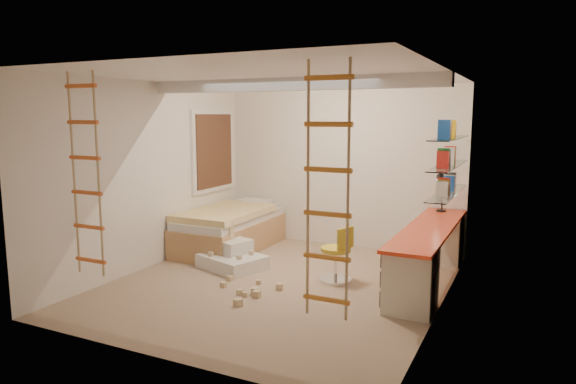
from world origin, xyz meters
The scene contains 15 objects.
floor centered at (0.00, 0.00, 0.00)m, with size 4.50×4.50×0.00m, color #977C61.
ceiling_beam centered at (0.00, 0.30, 2.52)m, with size 4.00×0.18×0.16m, color white.
window_frame centered at (-1.97, 1.50, 1.55)m, with size 0.06×1.15×1.35m, color white.
window_blind centered at (-1.93, 1.50, 1.55)m, with size 0.02×1.00×1.20m, color #4C2D1E.
rope_ladder_left centered at (-1.35, -1.75, 1.52)m, with size 0.41×0.04×2.13m, color #E15426, non-canonical shape.
rope_ladder_right centered at (1.35, -1.75, 1.52)m, with size 0.41×0.04×2.13m, color orange, non-canonical shape.
waste_bin centered at (1.75, -0.28, 0.16)m, with size 0.26×0.26×0.32m, color white.
desk centered at (1.72, 0.86, 0.40)m, with size 0.56×2.80×0.75m.
shelves centered at (1.87, 1.13, 1.50)m, with size 0.25×1.80×0.71m.
bed centered at (-1.48, 1.23, 0.33)m, with size 1.02×2.00×0.69m.
task_lamp centered at (1.67, 1.82, 1.14)m, with size 0.14×0.36×0.57m.
swivel_chair centered at (0.64, 0.42, 0.27)m, with size 0.56×0.56×0.73m.
play_platform centered at (-0.92, 0.38, 0.15)m, with size 1.01×0.89×0.38m.
toy_blocks centered at (-0.49, -0.10, 0.18)m, with size 1.31×1.43×0.65m.
books centered at (1.87, 1.13, 1.57)m, with size 0.14×0.70×0.92m.
Camera 1 is at (2.86, -5.61, 2.14)m, focal length 32.00 mm.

